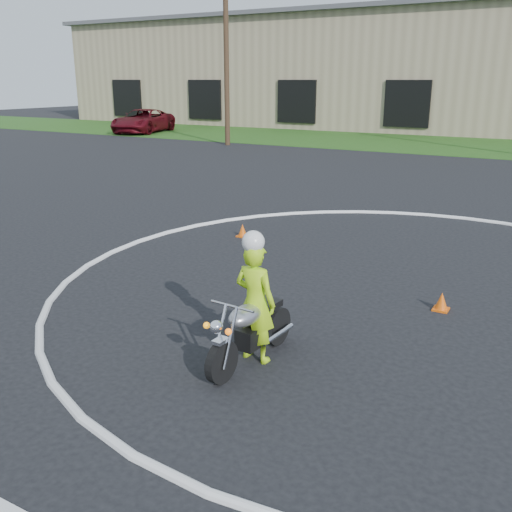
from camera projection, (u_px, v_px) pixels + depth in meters
The scene contains 5 objects.
ground at pixel (336, 358), 7.54m from camera, with size 120.00×120.00×0.00m, color black.
primary_motorcycle at pixel (250, 330), 7.27m from camera, with size 0.63×1.80×0.95m.
rider_primary_grp at pixel (255, 299), 7.27m from camera, with size 0.61×0.43×1.76m.
pickup_grp at pixel (143, 121), 39.19m from camera, with size 3.87×6.13×1.58m.
warehouse at pixel (317, 72), 48.01m from camera, with size 41.00×17.00×8.30m.
Camera 1 is at (2.44, -6.44, 3.53)m, focal length 40.00 mm.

